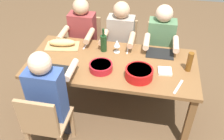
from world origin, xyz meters
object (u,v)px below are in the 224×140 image
at_px(diner_far_right, 49,93).
at_px(chair_near_center, 122,46).
at_px(chair_far_right, 45,122).
at_px(bread_loaf, 62,42).
at_px(chair_near_right, 87,43).
at_px(napkin_stack, 165,71).
at_px(serving_bowl_greens, 101,66).
at_px(cutting_board, 63,46).
at_px(diner_near_center, 120,40).
at_px(serving_bowl_fruit, 139,73).
at_px(wine_glass, 117,44).
at_px(chair_near_left, 159,50).
at_px(dining_table, 112,68).
at_px(diner_near_right, 82,36).
at_px(diner_near_left, 160,44).
at_px(wine_bottle, 104,43).
at_px(beer_bottle, 190,62).

relative_size(diner_far_right, chair_near_center, 1.41).
xyz_separation_m(chair_far_right, bread_loaf, (0.13, -0.96, 0.32)).
bearing_deg(chair_near_right, napkin_stack, 143.16).
distance_m(chair_near_right, serving_bowl_greens, 1.06).
height_order(chair_far_right, chair_near_center, same).
bearing_deg(chair_near_right, cutting_board, 76.70).
relative_size(diner_near_center, bread_loaf, 3.75).
distance_m(chair_near_right, serving_bowl_fruit, 1.32).
distance_m(chair_far_right, cutting_board, 1.00).
bearing_deg(wine_glass, bread_loaf, 1.25).
bearing_deg(chair_near_left, chair_far_right, 55.54).
bearing_deg(serving_bowl_fruit, dining_table, -33.42).
relative_size(chair_near_left, chair_near_center, 1.00).
bearing_deg(napkin_stack, dining_table, -6.78).
bearing_deg(napkin_stack, diner_near_right, -30.25).
bearing_deg(serving_bowl_greens, serving_bowl_fruit, 172.60).
distance_m(dining_table, chair_far_right, 0.94).
distance_m(diner_near_center, wine_glass, 0.40).
bearing_deg(serving_bowl_fruit, bread_loaf, -22.77).
relative_size(serving_bowl_greens, wine_glass, 1.51).
height_order(dining_table, chair_near_center, chair_near_center).
distance_m(chair_far_right, diner_near_right, 1.35).
relative_size(dining_table, diner_near_left, 1.58).
relative_size(diner_near_center, napkin_stack, 8.57).
distance_m(diner_far_right, wine_bottle, 0.89).
relative_size(serving_bowl_fruit, wine_glass, 1.72).
height_order(diner_far_right, bread_loaf, diner_far_right).
relative_size(serving_bowl_greens, wine_bottle, 0.86).
height_order(chair_far_right, cutting_board, chair_far_right).
bearing_deg(chair_near_left, diner_near_left, 90.00).
bearing_deg(wine_bottle, dining_table, 123.41).
bearing_deg(serving_bowl_greens, diner_near_left, -129.74).
xyz_separation_m(serving_bowl_greens, wine_bottle, (0.05, -0.37, 0.06)).
bearing_deg(beer_bottle, diner_near_right, -22.83).
bearing_deg(dining_table, chair_near_right, -55.54).
bearing_deg(diner_near_left, chair_near_center, -19.43).
bearing_deg(chair_near_right, bread_loaf, 76.70).
bearing_deg(napkin_stack, beer_bottle, -162.08).
relative_size(diner_near_right, wine_bottle, 4.14).
height_order(diner_near_center, bread_loaf, diner_near_center).
bearing_deg(chair_near_center, diner_near_center, 90.00).
bearing_deg(diner_near_center, dining_table, 90.00).
xyz_separation_m(chair_near_right, napkin_stack, (-1.11, 0.83, 0.27)).
height_order(diner_near_center, cutting_board, diner_near_center).
height_order(serving_bowl_fruit, napkin_stack, serving_bowl_fruit).
height_order(chair_near_center, serving_bowl_greens, chair_near_center).
distance_m(diner_far_right, chair_near_right, 1.35).
xyz_separation_m(diner_near_left, napkin_stack, (-0.06, 0.64, 0.05)).
bearing_deg(diner_near_left, diner_near_center, 0.00).
bearing_deg(beer_bottle, chair_near_center, -42.27).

